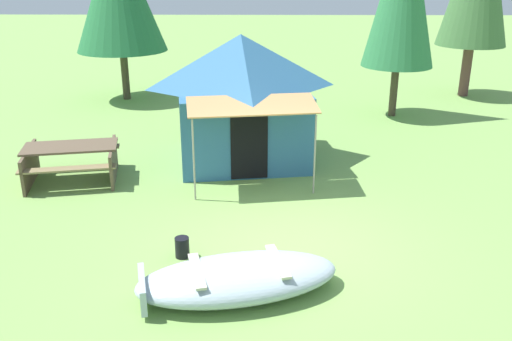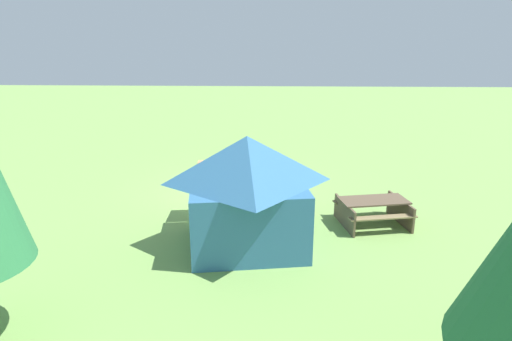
% 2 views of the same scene
% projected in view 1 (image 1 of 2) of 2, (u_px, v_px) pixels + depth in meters
% --- Properties ---
extents(ground_plane, '(80.00, 80.00, 0.00)m').
position_uv_depth(ground_plane, '(287.00, 243.00, 8.91)').
color(ground_plane, '#77A250').
extents(beached_rowboat, '(2.98, 1.83, 0.47)m').
position_uv_depth(beached_rowboat, '(237.00, 278.00, 7.49)').
color(beached_rowboat, '#A0B2BC').
rests_on(beached_rowboat, ground_plane).
extents(canvas_cabin_tent, '(3.37, 4.07, 2.81)m').
position_uv_depth(canvas_cabin_tent, '(241.00, 97.00, 12.19)').
color(canvas_cabin_tent, '#306592').
rests_on(canvas_cabin_tent, ground_plane).
extents(picnic_table, '(2.13, 1.88, 0.75)m').
position_uv_depth(picnic_table, '(71.00, 158.00, 11.31)').
color(picnic_table, brown).
rests_on(picnic_table, ground_plane).
extents(cooler_box, '(0.59, 0.43, 0.36)m').
position_uv_depth(cooler_box, '(232.00, 168.00, 11.64)').
color(cooler_box, '#3570B7').
rests_on(cooler_box, ground_plane).
extents(fuel_can, '(0.26, 0.26, 0.32)m').
position_uv_depth(fuel_can, '(182.00, 247.00, 8.45)').
color(fuel_can, black).
rests_on(fuel_can, ground_plane).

